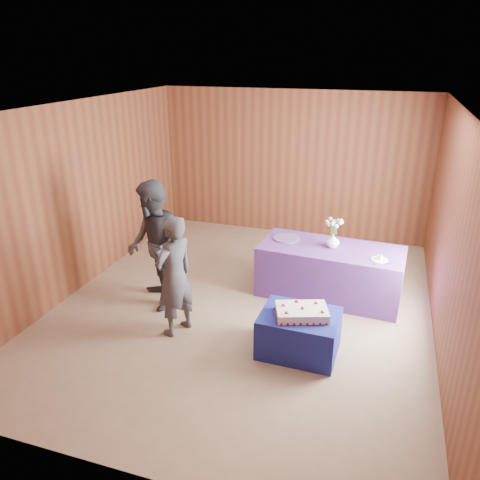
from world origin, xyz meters
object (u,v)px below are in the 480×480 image
at_px(vase, 333,241).
at_px(guest_right, 154,246).
at_px(guest_left, 174,276).
at_px(serving_table, 330,271).
at_px(cake_table, 299,333).
at_px(sheet_cake, 302,312).

distance_m(vase, guest_right, 2.48).
bearing_deg(guest_left, serving_table, 154.82).
xyz_separation_m(serving_table, guest_left, (-1.70, -1.55, 0.40)).
height_order(cake_table, serving_table, serving_table).
distance_m(sheet_cake, vase, 1.58).
relative_size(vase, guest_right, 0.11).
height_order(vase, guest_right, guest_right).
height_order(serving_table, guest_left, guest_left).
xyz_separation_m(serving_table, vase, (0.01, 0.02, 0.47)).
relative_size(cake_table, guest_right, 0.51).
bearing_deg(vase, guest_right, -155.47).
relative_size(serving_table, sheet_cake, 2.84).
relative_size(cake_table, serving_table, 0.45).
bearing_deg(sheet_cake, guest_right, 147.57).
bearing_deg(cake_table, guest_left, -176.63).
relative_size(cake_table, vase, 4.60).
distance_m(serving_table, guest_right, 2.52).
bearing_deg(vase, cake_table, -95.62).
bearing_deg(serving_table, guest_right, -151.72).
distance_m(sheet_cake, guest_right, 2.22).
distance_m(cake_table, sheet_cake, 0.31).
bearing_deg(sheet_cake, vase, 66.59).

